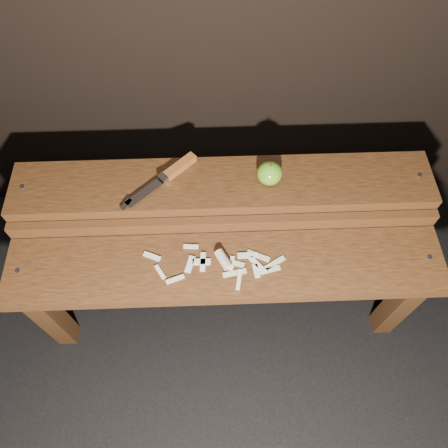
{
  "coord_description": "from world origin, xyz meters",
  "views": [
    {
      "loc": [
        -0.02,
        -0.56,
        1.49
      ],
      "look_at": [
        0.0,
        0.06,
        0.45
      ],
      "focal_mm": 35.0,
      "sensor_mm": 36.0,
      "label": 1
    }
  ],
  "objects_px": {
    "knife": "(171,173)",
    "apple": "(270,173)",
    "bench_rear_tier": "(223,200)",
    "bench_front_tier": "(226,278)"
  },
  "relations": [
    {
      "from": "knife",
      "to": "bench_rear_tier",
      "type": "bearing_deg",
      "value": -12.07
    },
    {
      "from": "bench_front_tier",
      "to": "apple",
      "type": "bearing_deg",
      "value": 60.66
    },
    {
      "from": "bench_rear_tier",
      "to": "apple",
      "type": "xyz_separation_m",
      "value": [
        0.13,
        0.0,
        0.12
      ]
    },
    {
      "from": "apple",
      "to": "knife",
      "type": "height_order",
      "value": "apple"
    },
    {
      "from": "knife",
      "to": "apple",
      "type": "bearing_deg",
      "value": -5.54
    },
    {
      "from": "bench_front_tier",
      "to": "apple",
      "type": "distance_m",
      "value": 0.32
    },
    {
      "from": "bench_rear_tier",
      "to": "knife",
      "type": "height_order",
      "value": "knife"
    },
    {
      "from": "bench_front_tier",
      "to": "knife",
      "type": "height_order",
      "value": "knife"
    },
    {
      "from": "apple",
      "to": "knife",
      "type": "distance_m",
      "value": 0.28
    },
    {
      "from": "apple",
      "to": "bench_front_tier",
      "type": "bearing_deg",
      "value": -119.34
    }
  ]
}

